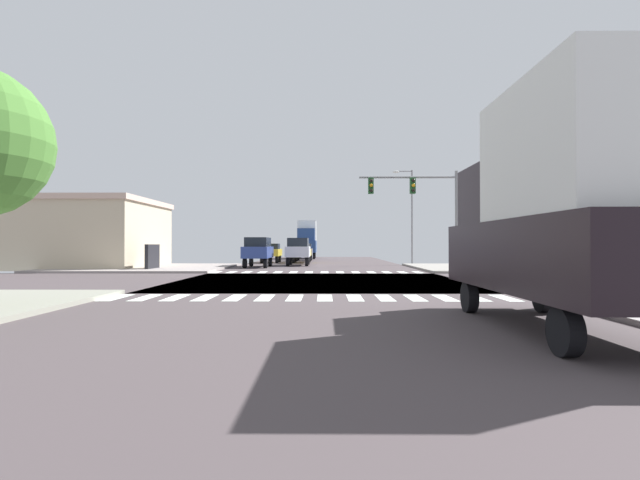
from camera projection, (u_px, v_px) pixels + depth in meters
name	position (u px, v px, depth m)	size (l,w,h in m)	color
ground	(320.00, 281.00, 22.99)	(90.00, 90.00, 0.05)	#473D40
sidewalk_corner_ne	(496.00, 268.00, 34.87)	(12.00, 12.00, 0.14)	gray
sidewalk_corner_nw	(147.00, 268.00, 35.10)	(12.00, 12.00, 0.14)	gray
crosswalk_near	(310.00, 298.00, 15.69)	(13.50, 2.00, 0.01)	white
crosswalk_far	(317.00, 272.00, 30.29)	(13.50, 2.00, 0.01)	white
traffic_signal_mast	(419.00, 198.00, 29.95)	(6.29, 0.55, 6.48)	gray
street_lamp	(409.00, 208.00, 41.35)	(1.78, 0.32, 8.33)	gray
bank_building	(75.00, 234.00, 36.35)	(13.54, 9.97, 5.25)	#C1B194
sedan_farside_2	(271.00, 251.00, 46.22)	(1.80, 4.30, 1.88)	black
suv_crossing_1	(258.00, 249.00, 37.16)	(1.96, 4.60, 2.34)	black
sedan_queued_3	(304.00, 251.00, 51.86)	(1.80, 4.30, 1.88)	black
box_truck_leading_1	(307.00, 239.00, 60.34)	(2.40, 7.20, 4.85)	black
box_truck_trailing_2	(556.00, 206.00, 9.67)	(2.40, 7.20, 4.85)	black
suv_outer_2	(298.00, 249.00, 40.42)	(1.96, 4.60, 2.34)	black
sedan_inner_5	(302.00, 251.00, 46.19)	(1.80, 4.30, 1.88)	black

